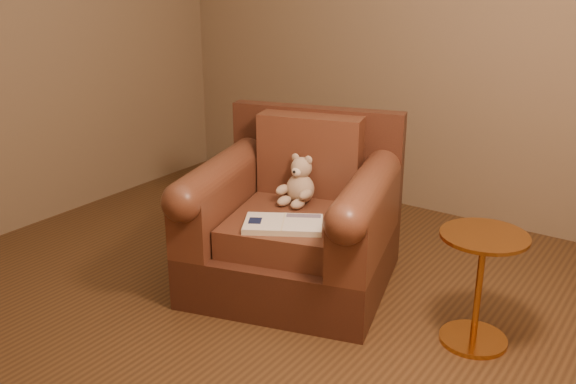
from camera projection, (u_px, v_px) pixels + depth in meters
The scene contains 5 objects.
floor at pixel (242, 322), 3.24m from camera, with size 4.00×4.00×0.00m, color #4E321A.
armchair at pixel (296, 222), 3.55m from camera, with size 1.25×1.22×0.92m.
teddy_bear at pixel (299, 185), 3.57m from camera, with size 0.20×0.23×0.28m.
guidebook at pixel (283, 224), 3.26m from camera, with size 0.46×0.41×0.03m.
side_table at pixel (479, 285), 2.98m from camera, with size 0.40×0.40×0.56m.
Camera 1 is at (1.80, -2.19, 1.72)m, focal length 40.00 mm.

